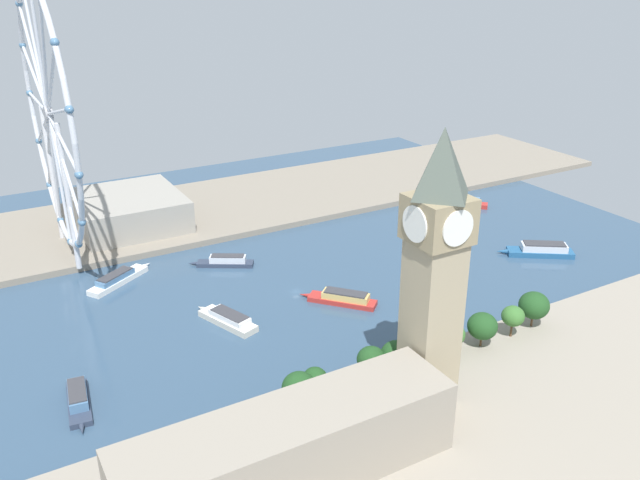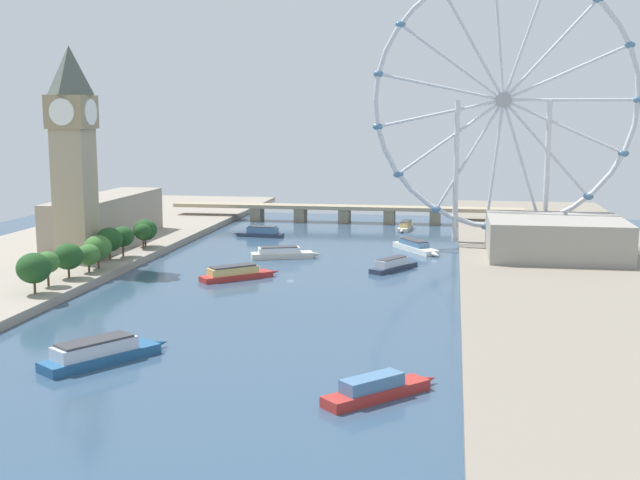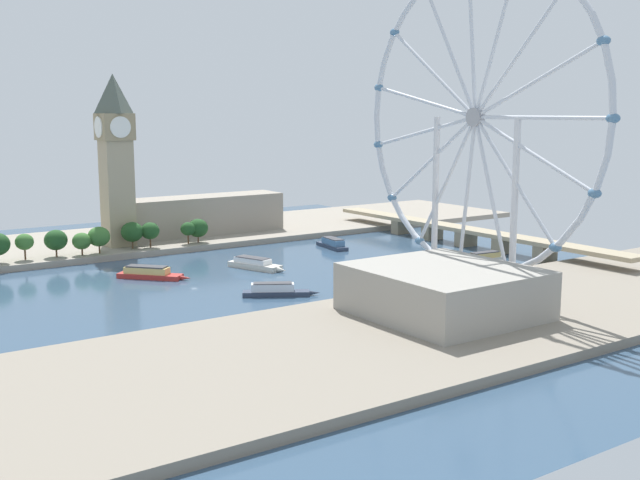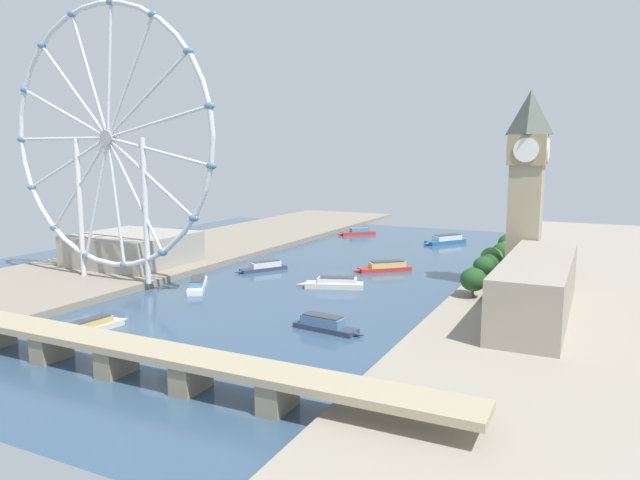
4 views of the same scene
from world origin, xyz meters
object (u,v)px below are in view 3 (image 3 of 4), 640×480
Objects in this scene: tour_boat_4 at (276,290)px; tour_boat_5 at (483,258)px; clock_tower at (116,157)px; tour_boat_1 at (255,264)px; parliament_block at (204,215)px; tour_boat_6 at (332,244)px; river_bridge at (466,233)px; tour_boat_2 at (149,273)px; ferris_wheel at (475,119)px; tour_boat_3 at (381,279)px; riverside_hall at (444,291)px.

tour_boat_4 reaches higher than tour_boat_5.
tour_boat_1 is (76.53, 34.03, -44.73)m from clock_tower.
parliament_block reaches higher than tour_boat_1.
tour_boat_6 is (52.83, 93.17, -44.65)m from clock_tower.
parliament_block is 76.73m from tour_boat_6.
parliament_block is 141.70m from river_bridge.
clock_tower is at bearing 67.95° from tour_boat_6.
clock_tower is 0.95× the size of parliament_block.
tour_boat_4 is 114.11m from tour_boat_5.
tour_boat_1 reaches higher than tour_boat_4.
tour_boat_4 is at bearing -15.95° from tour_boat_2.
tour_boat_5 is 0.94× the size of tour_boat_6.
river_bridge is (-82.02, 80.17, -59.56)m from ferris_wheel.
river_bridge is at bearing 45.96° from parliament_block.
tour_boat_3 is 1.16× the size of tour_boat_6.
parliament_block is 3.42× the size of tour_boat_5.
tour_boat_5 is at bearing 29.68° from parliament_block.
riverside_hall reaches higher than tour_boat_4.
tour_boat_4 is (-64.40, -25.69, -8.81)m from riverside_hall.
tour_boat_5 is (-2.22, 114.09, -0.09)m from tour_boat_4.
river_bridge reaches higher than tour_boat_4.
parliament_block reaches higher than tour_boat_5.
riverside_hall reaches higher than tour_boat_3.
tour_boat_2 is 151.63m from tour_boat_5.
tour_boat_3 is (55.52, 27.27, -0.09)m from tour_boat_1.
tour_boat_2 is at bearing 106.10° from tour_boat_6.
riverside_hall is 113.96m from tour_boat_1.
riverside_hall is at bearing -47.86° from river_bridge.
tour_boat_2 is at bearing -39.03° from parliament_block.
riverside_hall is at bearing -3.34° from parliament_block.
clock_tower is 197.54m from riverside_hall.
tour_boat_2 is (79.96, -64.83, -11.10)m from parliament_block.
tour_boat_1 is at bearing -95.10° from river_bridge.
tour_boat_6 reaches higher than tour_boat_1.
river_bridge reaches higher than tour_boat_2.
tour_boat_2 is at bearing -96.31° from river_bridge.
clock_tower is at bearing -119.52° from river_bridge.
clock_tower is 116.04m from tour_boat_6.
parliament_block is 155.23m from tour_boat_5.
tour_boat_2 is 0.99× the size of tour_boat_4.
tour_boat_6 is at bearing -144.86° from tour_boat_3.
tour_boat_2 is at bearing -156.35° from riverside_hall.
riverside_hall is 1.98× the size of tour_boat_6.
tour_boat_6 is at bearing 92.16° from tour_boat_1.
ferris_wheel is at bearing 178.11° from tour_boat_6.
riverside_hall is 1.99× the size of tour_boat_4.
parliament_block is 0.72× the size of ferris_wheel.
tour_boat_3 is at bearing -64.22° from river_bridge.
tour_boat_6 is at bearing -57.37° from tour_boat_5.
clock_tower is at bearing -167.95° from riverside_hall.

